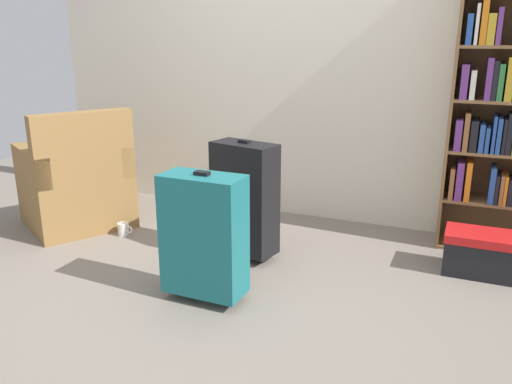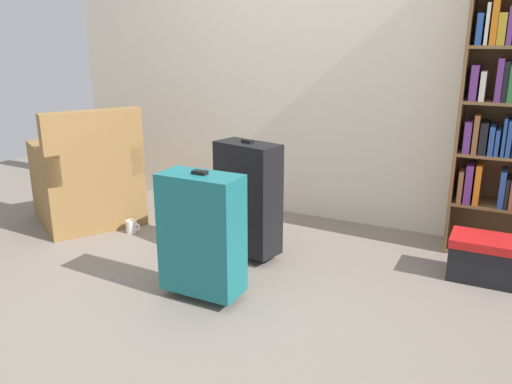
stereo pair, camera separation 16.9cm
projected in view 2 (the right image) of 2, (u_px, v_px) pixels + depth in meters
name	position (u px, v px, depth m)	size (l,w,h in m)	color
ground_plane	(202.00, 304.00, 2.81)	(7.79, 7.79, 0.00)	slate
back_wall	(317.00, 50.00, 3.88)	(4.45, 0.10, 2.60)	beige
armchair	(88.00, 183.00, 3.98)	(0.96, 0.96, 0.90)	olive
mug	(132.00, 226.00, 3.82)	(0.12, 0.08, 0.10)	white
storage_box	(494.00, 259.00, 3.04)	(0.51, 0.27, 0.26)	black
suitcase_teal	(202.00, 234.00, 2.77)	(0.44, 0.23, 0.73)	#19666B
suitcase_black	(248.00, 198.00, 3.30)	(0.45, 0.29, 0.78)	black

